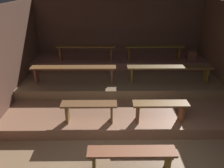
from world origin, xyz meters
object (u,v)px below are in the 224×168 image
object	(u,v)px
bench_floor_center	(131,155)
bench_lower_right	(160,107)
wooden_crate_upper	(191,55)
bench_lower_left	(89,108)
bench_upper_left	(86,48)
bench_middle_right	(169,69)
bench_middle_left	(74,69)
bench_upper_right	(154,48)

from	to	relation	value
bench_floor_center	bench_lower_right	world-z (taller)	bench_lower_right
bench_floor_center	wooden_crate_upper	bearing A→B (deg)	59.22
bench_floor_center	bench_lower_left	world-z (taller)	bench_lower_left
bench_upper_left	wooden_crate_upper	xyz separation A→B (m)	(3.53, 0.03, -0.25)
bench_lower_right	wooden_crate_upper	xyz separation A→B (m)	(1.61, 2.77, 0.32)
bench_floor_center	bench_lower_left	bearing A→B (deg)	125.75
bench_middle_right	bench_middle_left	bearing A→B (deg)	180.00
bench_middle_left	bench_upper_left	xyz separation A→B (m)	(0.23, 1.20, 0.26)
bench_floor_center	bench_middle_left	size ratio (longest dim) A/B	0.66
bench_floor_center	bench_upper_right	xyz separation A→B (m)	(1.07, 3.92, 0.83)
bench_lower_left	bench_lower_right	world-z (taller)	same
bench_lower_right	bench_upper_left	world-z (taller)	bench_upper_left
bench_middle_left	bench_lower_right	bearing A→B (deg)	-35.43
bench_lower_right	bench_middle_right	world-z (taller)	bench_middle_right
bench_middle_right	bench_lower_left	bearing A→B (deg)	-144.57
bench_floor_center	bench_middle_right	xyz separation A→B (m)	(1.31, 2.71, 0.56)
bench_upper_left	wooden_crate_upper	world-z (taller)	bench_upper_left
bench_lower_right	wooden_crate_upper	distance (m)	3.22
bench_upper_right	bench_lower_right	bearing A→B (deg)	-96.83
bench_floor_center	bench_middle_left	bearing A→B (deg)	117.45
bench_lower_left	wooden_crate_upper	distance (m)	4.24
bench_upper_left	wooden_crate_upper	bearing A→B (deg)	0.52
bench_middle_left	bench_upper_right	world-z (taller)	bench_upper_right
bench_lower_left	bench_middle_left	bearing A→B (deg)	110.06
bench_lower_left	bench_middle_left	world-z (taller)	bench_middle_left
bench_floor_center	bench_middle_right	distance (m)	3.06
bench_upper_right	wooden_crate_upper	world-z (taller)	bench_upper_right
bench_lower_left	bench_upper_right	world-z (taller)	bench_upper_right
bench_lower_right	bench_middle_right	bearing A→B (deg)	69.94
bench_upper_left	bench_upper_right	world-z (taller)	same
bench_floor_center	bench_middle_left	world-z (taller)	bench_middle_left
bench_middle_left	bench_upper_left	distance (m)	1.25
bench_lower_left	bench_middle_right	xyz separation A→B (m)	(2.16, 1.53, 0.30)
bench_middle_right	bench_upper_right	bearing A→B (deg)	100.93
bench_upper_left	bench_upper_right	size ratio (longest dim) A/B	1.00
bench_upper_right	wooden_crate_upper	bearing A→B (deg)	1.42
bench_lower_left	bench_middle_right	distance (m)	2.66
bench_lower_right	bench_upper_left	xyz separation A→B (m)	(-1.92, 2.74, 0.57)
bench_floor_center	bench_lower_right	distance (m)	1.42
bench_lower_left	wooden_crate_upper	xyz separation A→B (m)	(3.20, 2.77, 0.32)
bench_lower_left	bench_upper_left	size ratio (longest dim) A/B	0.65
bench_middle_left	wooden_crate_upper	bearing A→B (deg)	18.16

